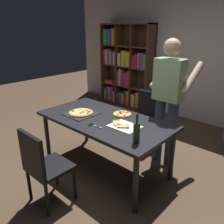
% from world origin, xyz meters
% --- Properties ---
extents(ground_plane, '(12.00, 12.00, 0.00)m').
position_xyz_m(ground_plane, '(0.00, 0.00, 0.00)').
color(ground_plane, brown).
extents(back_wall, '(6.40, 0.10, 2.80)m').
position_xyz_m(back_wall, '(0.00, 2.60, 1.40)').
color(back_wall, silver).
rests_on(back_wall, ground_plane).
extents(dining_table, '(1.79, 0.92, 0.75)m').
position_xyz_m(dining_table, '(0.00, 0.00, 0.68)').
color(dining_table, '#232328').
rests_on(dining_table, ground_plane).
extents(chair_near_camera, '(0.42, 0.42, 0.90)m').
position_xyz_m(chair_near_camera, '(-0.00, -0.95, 0.51)').
color(chair_near_camera, black).
rests_on(chair_near_camera, ground_plane).
extents(chair_far_side, '(0.42, 0.42, 0.90)m').
position_xyz_m(chair_far_side, '(0.00, 0.95, 0.51)').
color(chair_far_side, black).
rests_on(chair_far_side, ground_plane).
extents(bookshelf, '(1.40, 0.35, 1.95)m').
position_xyz_m(bookshelf, '(-1.57, 2.37, 0.90)').
color(bookshelf, '#513823').
rests_on(bookshelf, ground_plane).
extents(person_serving_pizza, '(0.55, 0.54, 1.75)m').
position_xyz_m(person_serving_pizza, '(0.51, 0.73, 1.00)').
color(person_serving_pizza, '#38476B').
rests_on(person_serving_pizza, ground_plane).
extents(pepperoni_pizza_on_tray, '(0.39, 0.39, 0.04)m').
position_xyz_m(pepperoni_pizza_on_tray, '(-0.35, -0.10, 0.77)').
color(pepperoni_pizza_on_tray, '#2D2D33').
rests_on(pepperoni_pizza_on_tray, dining_table).
extents(pizza_slices_on_towel, '(0.38, 0.28, 0.03)m').
position_xyz_m(pizza_slices_on_towel, '(0.34, -0.03, 0.76)').
color(pizza_slices_on_towel, white).
rests_on(pizza_slices_on_towel, dining_table).
extents(wine_bottle, '(0.07, 0.07, 0.32)m').
position_xyz_m(wine_bottle, '(0.70, -0.25, 0.87)').
color(wine_bottle, '#194723').
rests_on(wine_bottle, dining_table).
extents(kitchen_scissors, '(0.20, 0.09, 0.01)m').
position_xyz_m(kitchen_scissors, '(0.06, -0.26, 0.76)').
color(kitchen_scissors, silver).
rests_on(kitchen_scissors, dining_table).
extents(second_pizza_plain, '(0.25, 0.25, 0.03)m').
position_xyz_m(second_pizza_plain, '(0.09, 0.26, 0.76)').
color(second_pizza_plain, tan).
rests_on(second_pizza_plain, dining_table).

